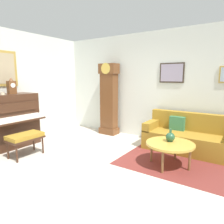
{
  "coord_description": "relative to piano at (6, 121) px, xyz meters",
  "views": [
    {
      "loc": [
        2.38,
        -2.67,
        1.64
      ],
      "look_at": [
        -0.08,
        0.95,
        0.89
      ],
      "focal_mm": 32.55,
      "sensor_mm": 36.0,
      "label": 1
    }
  ],
  "objects": [
    {
      "name": "ground_plane",
      "position": [
        2.23,
        0.27,
        -0.68
      ],
      "size": [
        6.4,
        6.0,
        0.1
      ],
      "primitive_type": "cube",
      "color": "beige"
    },
    {
      "name": "wall_left",
      "position": [
        -0.37,
        0.26,
        0.78
      ],
      "size": [
        0.13,
        4.9,
        2.8
      ],
      "color": "silver",
      "rests_on": "ground_plane"
    },
    {
      "name": "wall_back",
      "position": [
        2.25,
        2.67,
        0.77
      ],
      "size": [
        5.3,
        0.13,
        2.8
      ],
      "color": "silver",
      "rests_on": "ground_plane"
    },
    {
      "name": "area_rug",
      "position": [
        3.55,
        1.35,
        -0.63
      ],
      "size": [
        2.1,
        1.5,
        0.01
      ],
      "primitive_type": "cube",
      "color": "maroon",
      "rests_on": "ground_plane"
    },
    {
      "name": "piano",
      "position": [
        0.0,
        0.0,
        0.0
      ],
      "size": [
        0.87,
        1.44,
        1.26
      ],
      "color": "#3D2316",
      "rests_on": "ground_plane"
    },
    {
      "name": "piano_bench",
      "position": [
        0.83,
        -0.06,
        -0.23
      ],
      "size": [
        0.42,
        0.7,
        0.48
      ],
      "color": "#3D2316",
      "rests_on": "ground_plane"
    },
    {
      "name": "grandfather_clock",
      "position": [
        1.27,
        2.35,
        0.33
      ],
      "size": [
        0.52,
        0.34,
        2.03
      ],
      "color": "brown",
      "rests_on": "ground_plane"
    },
    {
      "name": "couch",
      "position": [
        3.57,
        2.19,
        -0.32
      ],
      "size": [
        1.9,
        0.8,
        0.84
      ],
      "color": "olive",
      "rests_on": "ground_plane"
    },
    {
      "name": "coffee_table",
      "position": [
        3.48,
        1.17,
        -0.22
      ],
      "size": [
        0.88,
        0.88,
        0.45
      ],
      "color": "gold",
      "rests_on": "ground_plane"
    },
    {
      "name": "mantel_clock",
      "position": [
        0.0,
        0.21,
        0.79
      ],
      "size": [
        0.13,
        0.18,
        0.38
      ],
      "color": "brown",
      "rests_on": "piano"
    },
    {
      "name": "teacup",
      "position": [
        0.04,
        -0.03,
        0.65
      ],
      "size": [
        0.12,
        0.12,
        0.06
      ],
      "color": "beige",
      "rests_on": "piano"
    },
    {
      "name": "green_jug",
      "position": [
        3.45,
        1.25,
        -0.1
      ],
      "size": [
        0.17,
        0.17,
        0.24
      ],
      "color": "#234C33",
      "rests_on": "coffee_table"
    }
  ]
}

